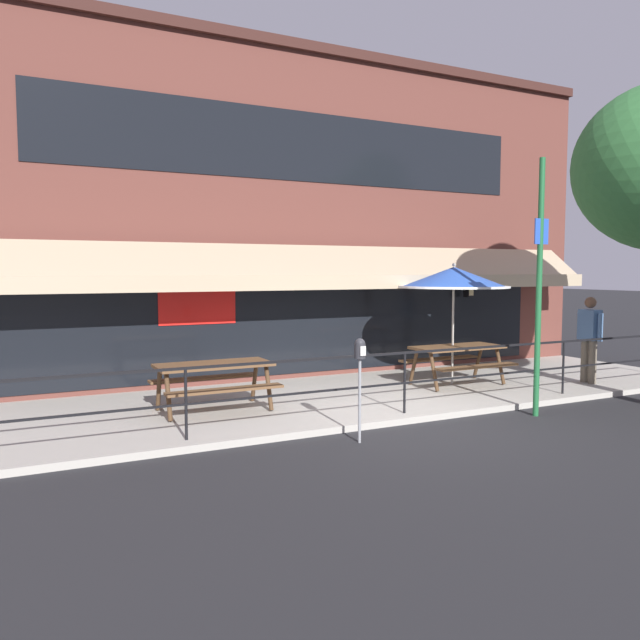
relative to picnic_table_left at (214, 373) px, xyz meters
name	(u,v)px	position (x,y,z in m)	size (l,w,h in m)	color
ground_plane	(415,423)	(2.62, -1.77, -0.71)	(120.00, 120.00, 0.00)	#232326
patio_deck	(351,397)	(2.62, 0.23, -0.66)	(15.00, 4.00, 0.10)	#ADA89E
restaurant_building	(299,217)	(2.62, 2.45, 2.74)	(15.00, 1.60, 6.93)	brown
patio_railing	(405,369)	(2.62, -1.47, 0.09)	(13.84, 0.04, 0.97)	black
picnic_table_left	(214,373)	(0.00, 0.00, 0.00)	(1.80, 1.42, 0.76)	brown
picnic_table_centre	(457,354)	(4.91, 0.07, 0.00)	(1.80, 1.42, 0.76)	brown
patio_umbrella_centre	(454,278)	(4.91, 0.22, 1.47)	(2.14, 2.14, 2.38)	#B7B2A8
pedestrian_walking	(590,335)	(7.38, -0.92, 0.35)	(0.27, 0.62, 1.71)	#665B4C
parking_meter_near	(360,359)	(1.31, -2.31, 0.44)	(0.15, 0.16, 1.42)	gray
street_sign_pole	(539,285)	(4.64, -2.23, 1.39)	(0.28, 0.09, 4.08)	#1E6033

